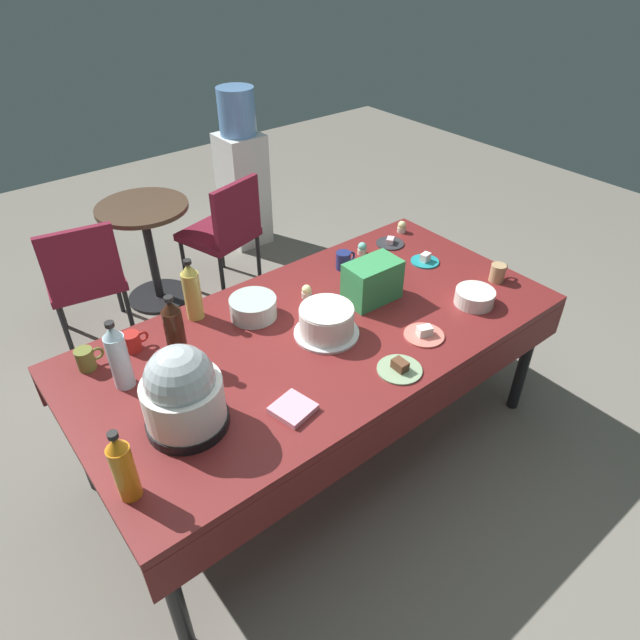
# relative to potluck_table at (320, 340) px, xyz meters

# --- Properties ---
(ground) EXTENTS (9.00, 9.00, 0.00)m
(ground) POSITION_rel_potluck_table_xyz_m (0.00, 0.00, -0.69)
(ground) COLOR slate
(potluck_table) EXTENTS (2.20, 1.10, 0.75)m
(potluck_table) POSITION_rel_potluck_table_xyz_m (0.00, 0.00, 0.00)
(potluck_table) COLOR maroon
(potluck_table) RESTS_ON ground
(frosted_layer_cake) EXTENTS (0.29, 0.29, 0.14)m
(frosted_layer_cake) POSITION_rel_potluck_table_xyz_m (-0.00, -0.05, 0.13)
(frosted_layer_cake) COLOR silver
(frosted_layer_cake) RESTS_ON potluck_table
(slow_cooker) EXTENTS (0.30, 0.30, 0.34)m
(slow_cooker) POSITION_rel_potluck_table_xyz_m (-0.73, -0.15, 0.22)
(slow_cooker) COLOR black
(slow_cooker) RESTS_ON potluck_table
(glass_salad_bowl) EXTENTS (0.22, 0.22, 0.09)m
(glass_salad_bowl) POSITION_rel_potluck_table_xyz_m (-0.18, 0.27, 0.11)
(glass_salad_bowl) COLOR #B2C6BC
(glass_salad_bowl) RESTS_ON potluck_table
(ceramic_snack_bowl) EXTENTS (0.19, 0.19, 0.07)m
(ceramic_snack_bowl) POSITION_rel_potluck_table_xyz_m (0.70, -0.30, 0.10)
(ceramic_snack_bowl) COLOR silver
(ceramic_snack_bowl) RESTS_ON potluck_table
(dessert_plate_teal) EXTENTS (0.15, 0.15, 0.05)m
(dessert_plate_teal) POSITION_rel_potluck_table_xyz_m (0.81, 0.11, 0.07)
(dessert_plate_teal) COLOR teal
(dessert_plate_teal) RESTS_ON potluck_table
(dessert_plate_sage) EXTENTS (0.19, 0.19, 0.05)m
(dessert_plate_sage) POSITION_rel_potluck_table_xyz_m (0.08, -0.42, 0.07)
(dessert_plate_sage) COLOR #8CA87F
(dessert_plate_sage) RESTS_ON potluck_table
(dessert_plate_coral) EXTENTS (0.18, 0.18, 0.05)m
(dessert_plate_coral) POSITION_rel_potluck_table_xyz_m (0.33, -0.33, 0.07)
(dessert_plate_coral) COLOR #E07266
(dessert_plate_coral) RESTS_ON potluck_table
(dessert_plate_charcoal) EXTENTS (0.16, 0.16, 0.04)m
(dessert_plate_charcoal) POSITION_rel_potluck_table_xyz_m (0.80, 0.37, 0.07)
(dessert_plate_charcoal) COLOR #2D2D33
(dessert_plate_charcoal) RESTS_ON potluck_table
(cupcake_rose) EXTENTS (0.05, 0.05, 0.07)m
(cupcake_rose) POSITION_rel_potluck_table_xyz_m (0.61, 0.39, 0.09)
(cupcake_rose) COLOR beige
(cupcake_rose) RESTS_ON potluck_table
(cupcake_vanilla) EXTENTS (0.05, 0.05, 0.07)m
(cupcake_vanilla) POSITION_rel_potluck_table_xyz_m (0.96, 0.43, 0.09)
(cupcake_vanilla) COLOR beige
(cupcake_vanilla) RESTS_ON potluck_table
(cupcake_mint) EXTENTS (0.05, 0.05, 0.07)m
(cupcake_mint) POSITION_rel_potluck_table_xyz_m (0.11, 0.24, 0.09)
(cupcake_mint) COLOR beige
(cupcake_mint) RESTS_ON potluck_table
(soda_bottle_cola) EXTENTS (0.08, 0.08, 0.32)m
(soda_bottle_cola) POSITION_rel_potluck_table_xyz_m (-0.59, 0.19, 0.21)
(soda_bottle_cola) COLOR #33190F
(soda_bottle_cola) RESTS_ON potluck_table
(soda_bottle_water) EXTENTS (0.08, 0.08, 0.30)m
(soda_bottle_water) POSITION_rel_potluck_table_xyz_m (-0.82, 0.20, 0.20)
(soda_bottle_water) COLOR silver
(soda_bottle_water) RESTS_ON potluck_table
(soda_bottle_ginger_ale) EXTENTS (0.08, 0.08, 0.30)m
(soda_bottle_ginger_ale) POSITION_rel_potluck_table_xyz_m (-0.39, 0.43, 0.20)
(soda_bottle_ginger_ale) COLOR gold
(soda_bottle_ginger_ale) RESTS_ON potluck_table
(soda_bottle_orange_juice) EXTENTS (0.07, 0.07, 0.29)m
(soda_bottle_orange_juice) POSITION_rel_potluck_table_xyz_m (-1.02, -0.30, 0.19)
(soda_bottle_orange_juice) COLOR orange
(soda_bottle_orange_juice) RESTS_ON potluck_table
(coffee_mug_tan) EXTENTS (0.12, 0.07, 0.09)m
(coffee_mug_tan) POSITION_rel_potluck_table_xyz_m (0.95, -0.24, 0.11)
(coffee_mug_tan) COLOR tan
(coffee_mug_tan) RESTS_ON potluck_table
(coffee_mug_olive) EXTENTS (0.11, 0.07, 0.09)m
(coffee_mug_olive) POSITION_rel_potluck_table_xyz_m (-0.90, 0.39, 0.11)
(coffee_mug_olive) COLOR olive
(coffee_mug_olive) RESTS_ON potluck_table
(coffee_mug_navy) EXTENTS (0.12, 0.08, 0.09)m
(coffee_mug_navy) POSITION_rel_potluck_table_xyz_m (0.43, 0.34, 0.11)
(coffee_mug_navy) COLOR navy
(coffee_mug_navy) RESTS_ON potluck_table
(coffee_mug_red) EXTENTS (0.11, 0.07, 0.08)m
(coffee_mug_red) POSITION_rel_potluck_table_xyz_m (-0.71, 0.39, 0.10)
(coffee_mug_red) COLOR #B2231E
(coffee_mug_red) RESTS_ON potluck_table
(soda_carton) EXTENTS (0.26, 0.17, 0.20)m
(soda_carton) POSITION_rel_potluck_table_xyz_m (0.34, 0.03, 0.16)
(soda_carton) COLOR #338C4C
(soda_carton) RESTS_ON potluck_table
(paper_napkin_stack) EXTENTS (0.17, 0.17, 0.02)m
(paper_napkin_stack) POSITION_rel_potluck_table_xyz_m (-0.40, -0.33, 0.07)
(paper_napkin_stack) COLOR pink
(paper_napkin_stack) RESTS_ON potluck_table
(maroon_chair_left) EXTENTS (0.51, 0.51, 0.85)m
(maroon_chair_left) POSITION_rel_potluck_table_xyz_m (-0.56, 1.57, -0.20)
(maroon_chair_left) COLOR maroon
(maroon_chair_left) RESTS_ON ground
(maroon_chair_right) EXTENTS (0.54, 0.54, 0.85)m
(maroon_chair_right) POSITION_rel_potluck_table_xyz_m (0.42, 1.57, -0.20)
(maroon_chair_right) COLOR maroon
(maroon_chair_right) RESTS_ON ground
(round_cafe_table) EXTENTS (0.60, 0.60, 0.72)m
(round_cafe_table) POSITION_rel_potluck_table_xyz_m (-0.05, 1.80, -0.19)
(round_cafe_table) COLOR #473323
(round_cafe_table) RESTS_ON ground
(water_cooler) EXTENTS (0.32, 0.32, 1.24)m
(water_cooler) POSITION_rel_potluck_table_xyz_m (0.92, 2.14, -0.10)
(water_cooler) COLOR silver
(water_cooler) RESTS_ON ground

